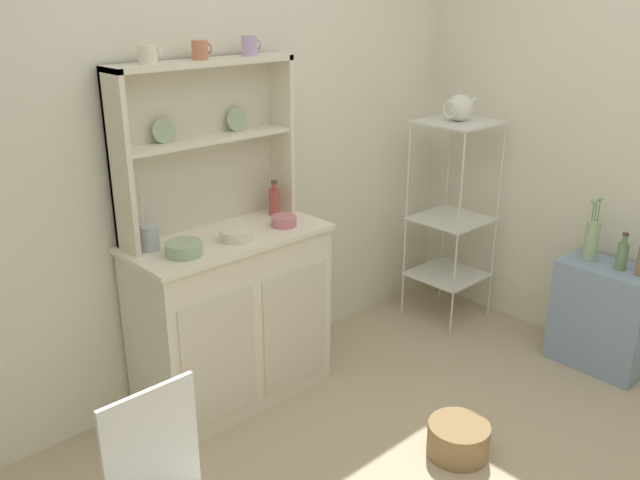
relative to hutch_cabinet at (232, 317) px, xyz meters
The scene contains 17 objects.
wall_back 0.87m from the hutch_cabinet, 54.07° to the left, with size 3.84×0.05×2.50m, color silver.
hutch_cabinet is the anchor object (origin of this frame).
hutch_shelf_unit 0.88m from the hutch_cabinet, 90.00° to the left, with size 0.88×0.18×0.78m.
bakers_rack 1.53m from the hutch_cabinet, ahead, with size 0.40×0.40×1.22m.
side_shelf_blue 1.96m from the hutch_cabinet, 33.68° to the right, with size 0.28×0.48×0.58m, color #849EBC.
floor_basket 1.18m from the hutch_cabinet, 66.35° to the right, with size 0.27×0.27×0.15m, color #93754C.
cup_cream_0 1.27m from the hutch_cabinet, 154.74° to the left, with size 0.09×0.08×0.08m.
cup_terracotta_1 1.24m from the hutch_cabinet, 93.43° to the left, with size 0.08×0.07×0.08m.
cup_lilac_2 1.27m from the hutch_cabinet, 25.40° to the left, with size 0.08×0.07×0.09m.
bowl_mixing_large 0.53m from the hutch_cabinet, 165.13° to the right, with size 0.16×0.16×0.06m, color #9EB78E.
bowl_floral_medium 0.45m from the hutch_cabinet, 90.00° to the right, with size 0.15×0.15×0.05m, color silver.
bowl_cream_small 0.53m from the hutch_cabinet, 14.87° to the right, with size 0.12×0.12×0.05m, color #D17A84.
jam_bottle 0.61m from the hutch_cabinet, 13.86° to the left, with size 0.06×0.06×0.18m.
utensil_jar 0.60m from the hutch_cabinet, 167.36° to the left, with size 0.08×0.08×0.25m.
porcelain_teapot 1.73m from the hutch_cabinet, ahead, with size 0.24×0.15×0.17m.
flower_vase 1.91m from the hutch_cabinet, 30.63° to the right, with size 0.07×0.07×0.36m.
oil_bottle 1.99m from the hutch_cabinet, 34.84° to the right, with size 0.06×0.06×0.20m.
Camera 1 is at (-1.84, -1.05, 1.92)m, focal length 37.69 mm.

